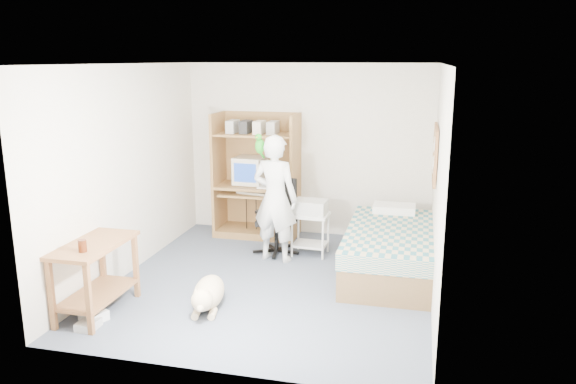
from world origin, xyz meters
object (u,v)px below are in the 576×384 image
object	(u,v)px
computer_hutch	(257,180)
bed	(390,250)
office_chair	(278,227)
dog	(208,293)
person	(275,198)
side_desk	(95,267)
printer_cart	(310,227)

from	to	relation	value
computer_hutch	bed	distance (m)	2.35
bed	office_chair	xyz separation A→B (m)	(-1.51, 0.43, 0.06)
computer_hutch	dog	xyz separation A→B (m)	(0.21, -2.57, -0.66)
person	computer_hutch	bearing A→B (deg)	-51.50
bed	dog	xyz separation A→B (m)	(-1.79, -1.45, -0.13)
side_desk	dog	xyz separation A→B (m)	(1.06, 0.36, -0.33)
computer_hutch	side_desk	size ratio (longest dim) A/B	1.80
side_desk	office_chair	xyz separation A→B (m)	(1.34, 2.25, -0.14)
office_chair	person	distance (m)	0.56
printer_cart	bed	bearing A→B (deg)	-18.79
bed	dog	world-z (taller)	bed
bed	person	bearing A→B (deg)	175.06
dog	office_chair	bearing A→B (deg)	70.51
dog	printer_cart	bearing A→B (deg)	57.90
computer_hutch	printer_cart	world-z (taller)	computer_hutch
person	printer_cart	distance (m)	0.67
person	side_desk	bearing A→B (deg)	65.07
side_desk	office_chair	bearing A→B (deg)	59.19
computer_hutch	person	bearing A→B (deg)	-61.96
computer_hutch	person	distance (m)	1.13
computer_hutch	person	world-z (taller)	computer_hutch
printer_cart	computer_hutch	bearing A→B (deg)	145.99
side_desk	computer_hutch	bearing A→B (deg)	73.86
side_desk	office_chair	distance (m)	2.62
computer_hutch	bed	xyz separation A→B (m)	(2.00, -1.12, -0.53)
side_desk	person	world-z (taller)	person
side_desk	printer_cart	distance (m)	2.86
person	office_chair	bearing A→B (deg)	-71.99
office_chair	printer_cart	size ratio (longest dim) A/B	1.74
person	dog	size ratio (longest dim) A/B	1.69
computer_hutch	bed	size ratio (longest dim) A/B	0.89
bed	person	xyz separation A→B (m)	(-1.47, 0.13, 0.53)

